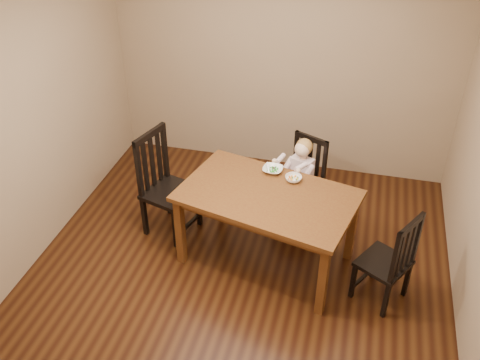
% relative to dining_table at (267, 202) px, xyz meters
% --- Properties ---
extents(room, '(4.01, 4.01, 2.71)m').
position_rel_dining_table_xyz_m(room, '(-0.22, -0.18, 0.64)').
color(room, '#3D200D').
rests_on(room, ground).
extents(dining_table, '(1.77, 1.30, 0.80)m').
position_rel_dining_table_xyz_m(dining_table, '(0.00, 0.00, 0.00)').
color(dining_table, '#532813').
rests_on(dining_table, room).
extents(chair_child, '(0.54, 0.53, 0.96)m').
position_rel_dining_table_xyz_m(chair_child, '(0.22, 0.78, -0.25)').
color(chair_child, black).
rests_on(chair_child, room).
extents(chair_left, '(0.59, 0.60, 1.13)m').
position_rel_dining_table_xyz_m(chair_left, '(-1.11, 0.23, -0.16)').
color(chair_left, black).
rests_on(chair_left, room).
extents(chair_right, '(0.55, 0.56, 0.96)m').
position_rel_dining_table_xyz_m(chair_right, '(1.15, -0.26, -0.25)').
color(chair_right, black).
rests_on(chair_right, room).
extents(toddler, '(0.43, 0.47, 0.52)m').
position_rel_dining_table_xyz_m(toddler, '(0.20, 0.73, -0.11)').
color(toddler, white).
rests_on(toddler, chair_child).
extents(bowl_peas, '(0.21, 0.21, 0.05)m').
position_rel_dining_table_xyz_m(bowl_peas, '(-0.03, 0.38, 0.12)').
color(bowl_peas, white).
rests_on(bowl_peas, dining_table).
extents(bowl_veg, '(0.20, 0.20, 0.05)m').
position_rel_dining_table_xyz_m(bowl_veg, '(0.19, 0.27, 0.12)').
color(bowl_veg, white).
rests_on(bowl_veg, dining_table).
extents(fork, '(0.06, 0.12, 0.05)m').
position_rel_dining_table_xyz_m(fork, '(-0.07, 0.37, 0.14)').
color(fork, silver).
rests_on(fork, bowl_peas).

